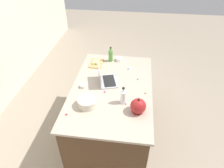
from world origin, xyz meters
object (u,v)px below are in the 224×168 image
at_px(kettle, 138,106).
at_px(butter_stick_left, 98,62).
at_px(laptop, 106,79).
at_px(cutting_board, 96,63).
at_px(bottle_vinegar, 123,97).
at_px(ramekin_medium, 83,86).
at_px(ramekin_small, 119,59).
at_px(mixing_bowl_large, 87,102).
at_px(bottle_olive, 111,56).
at_px(butter_stick_right, 95,62).

relative_size(kettle, butter_stick_left, 1.94).
bearing_deg(laptop, cutting_board, 25.46).
relative_size(bottle_vinegar, ramekin_medium, 2.76).
relative_size(laptop, ramekin_medium, 4.44).
height_order(bottle_vinegar, ramekin_small, bottle_vinegar).
bearing_deg(mixing_bowl_large, cutting_board, 4.62).
distance_m(bottle_olive, butter_stick_right, 0.27).
distance_m(bottle_vinegar, butter_stick_right, 0.96).
height_order(mixing_bowl_large, butter_stick_left, mixing_bowl_large).
xyz_separation_m(kettle, butter_stick_left, (0.94, 0.64, -0.04)).
xyz_separation_m(cutting_board, ramekin_small, (0.14, -0.33, 0.02)).
relative_size(cutting_board, ramekin_small, 2.74).
distance_m(bottle_olive, cutting_board, 0.25).
bearing_deg(laptop, mixing_bowl_large, 163.71).
xyz_separation_m(laptop, mixing_bowl_large, (-0.48, 0.14, 0.01)).
xyz_separation_m(laptop, butter_stick_left, (0.44, 0.19, -0.01)).
bearing_deg(laptop, bottle_vinegar, -144.42).
bearing_deg(laptop, kettle, -138.19).
distance_m(ramekin_small, ramekin_medium, 0.84).
height_order(butter_stick_right, ramekin_medium, butter_stick_right).
bearing_deg(bottle_olive, butter_stick_left, 125.23).
xyz_separation_m(cutting_board, butter_stick_right, (-0.01, 0.02, 0.03)).
relative_size(cutting_board, butter_stick_left, 2.49).
distance_m(bottle_olive, ramekin_medium, 0.77).
xyz_separation_m(bottle_vinegar, bottle_olive, (0.94, 0.28, 0.00)).
xyz_separation_m(bottle_vinegar, butter_stick_right, (0.81, 0.50, -0.05)).
xyz_separation_m(butter_stick_left, butter_stick_right, (-0.00, 0.05, 0.00)).
relative_size(mixing_bowl_large, ramekin_small, 2.31).
distance_m(butter_stick_right, ramekin_small, 0.39).
relative_size(laptop, kettle, 1.68).
xyz_separation_m(butter_stick_left, ramekin_medium, (-0.59, 0.09, -0.02)).
bearing_deg(butter_stick_right, kettle, -143.92).
xyz_separation_m(mixing_bowl_large, ramekin_small, (1.07, -0.26, -0.03)).
bearing_deg(butter_stick_right, bottle_vinegar, -148.17).
distance_m(laptop, mixing_bowl_large, 0.50).
height_order(butter_stick_left, butter_stick_right, same).
bearing_deg(bottle_olive, mixing_bowl_large, 172.94).
bearing_deg(butter_stick_left, cutting_board, 62.71).
distance_m(mixing_bowl_large, bottle_olive, 1.06).
bearing_deg(butter_stick_right, ramekin_medium, 176.00).
bearing_deg(mixing_bowl_large, bottle_vinegar, -75.47).
bearing_deg(kettle, ramekin_small, 16.67).
bearing_deg(kettle, butter_stick_right, 36.08).
relative_size(mixing_bowl_large, butter_stick_right, 2.09).
relative_size(butter_stick_left, ramekin_small, 1.10).
bearing_deg(ramekin_small, kettle, -163.33).
distance_m(mixing_bowl_large, ramekin_medium, 0.36).
bearing_deg(bottle_olive, cutting_board, 119.77).
distance_m(laptop, butter_stick_right, 0.50).
bearing_deg(ramekin_medium, laptop, -62.47).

